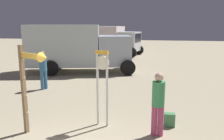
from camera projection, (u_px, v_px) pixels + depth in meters
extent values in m
cylinder|color=silver|center=(98.00, 90.00, 6.77)|extent=(0.07, 0.07, 2.16)
cylinder|color=silver|center=(107.00, 91.00, 6.64)|extent=(0.07, 0.07, 2.16)
cube|color=yellow|center=(102.00, 52.00, 6.48)|extent=(0.40, 0.17, 0.10)
cylinder|color=white|center=(103.00, 63.00, 6.57)|extent=(0.40, 0.14, 0.40)
cube|color=black|center=(103.00, 63.00, 6.59)|extent=(0.09, 0.03, 0.04)
cube|color=black|center=(103.00, 63.00, 6.59)|extent=(0.15, 0.05, 0.07)
cube|color=#8A6E4C|center=(24.00, 90.00, 6.22)|extent=(0.13, 0.13, 2.46)
cube|color=yellow|center=(31.00, 56.00, 5.79)|extent=(0.72, 0.37, 0.14)
cone|color=yellow|center=(44.00, 58.00, 5.52)|extent=(0.30, 0.32, 0.25)
sphere|color=#F6E08D|center=(27.00, 112.00, 6.30)|extent=(0.04, 0.04, 0.04)
sphere|color=#FFDF94|center=(26.00, 95.00, 6.20)|extent=(0.04, 0.04, 0.04)
sphere|color=#FFE77F|center=(25.00, 77.00, 6.10)|extent=(0.04, 0.04, 0.04)
sphere|color=#F2E781|center=(23.00, 59.00, 6.01)|extent=(0.04, 0.04, 0.04)
cylinder|color=#B34269|center=(161.00, 121.00, 6.18)|extent=(0.16, 0.16, 0.85)
cylinder|color=#B34269|center=(154.00, 120.00, 6.21)|extent=(0.16, 0.16, 0.85)
cylinder|color=#3B8D54|center=(158.00, 94.00, 6.05)|extent=(0.34, 0.34, 0.67)
sphere|color=#CEAB8D|center=(159.00, 77.00, 5.96)|extent=(0.23, 0.23, 0.23)
cube|color=#468E55|center=(169.00, 120.00, 6.81)|extent=(0.32, 0.20, 0.40)
cube|color=#519F67|center=(169.00, 120.00, 6.94)|extent=(0.22, 0.04, 0.18)
cylinder|color=teal|center=(42.00, 80.00, 10.60)|extent=(0.16, 0.16, 0.87)
cylinder|color=teal|center=(46.00, 80.00, 10.72)|extent=(0.16, 0.16, 0.87)
cylinder|color=teal|center=(43.00, 64.00, 10.51)|extent=(0.35, 0.35, 0.69)
sphere|color=#956B61|center=(42.00, 53.00, 10.41)|extent=(0.24, 0.24, 0.24)
cube|color=silver|center=(64.00, 45.00, 14.30)|extent=(4.74, 3.09, 2.51)
cube|color=#B1BBCC|center=(115.00, 50.00, 14.49)|extent=(2.35, 2.45, 1.83)
cube|color=black|center=(130.00, 44.00, 14.46)|extent=(0.41, 1.72, 0.81)
cylinder|color=black|center=(128.00, 68.00, 13.61)|extent=(0.93, 0.44, 0.90)
cylinder|color=black|center=(124.00, 62.00, 15.79)|extent=(0.93, 0.44, 0.90)
cylinder|color=black|center=(51.00, 68.00, 13.43)|extent=(0.93, 0.44, 0.90)
cylinder|color=black|center=(58.00, 62.00, 15.61)|extent=(0.93, 0.44, 0.90)
cube|color=silver|center=(100.00, 38.00, 23.15)|extent=(4.96, 3.26, 2.33)
cube|color=silver|center=(129.00, 41.00, 21.97)|extent=(2.14, 2.50, 1.82)
cube|color=black|center=(138.00, 38.00, 21.56)|extent=(0.44, 1.79, 0.80)
cylinder|color=black|center=(132.00, 53.00, 20.86)|extent=(0.93, 0.45, 0.90)
cylinder|color=black|center=(139.00, 50.00, 22.95)|extent=(0.93, 0.45, 0.90)
cylinder|color=black|center=(87.00, 50.00, 22.66)|extent=(0.93, 0.45, 0.90)
cylinder|color=black|center=(98.00, 48.00, 24.75)|extent=(0.93, 0.45, 0.90)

